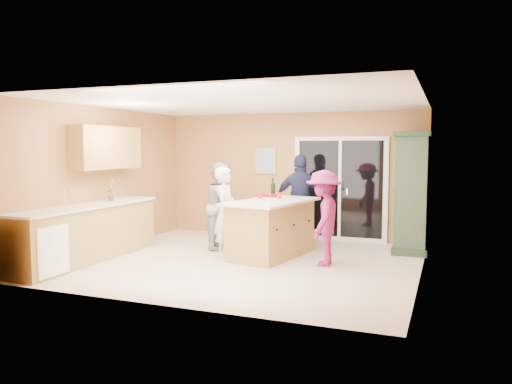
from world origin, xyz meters
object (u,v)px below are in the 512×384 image
(woman_white, at_px, (226,212))
(woman_grey, at_px, (222,205))
(woman_navy, at_px, (301,200))
(green_hutch, at_px, (412,193))
(woman_magenta, at_px, (324,218))
(kitchen_island, at_px, (271,230))

(woman_white, distance_m, woman_grey, 0.72)
(woman_navy, bearing_deg, green_hutch, 172.59)
(woman_white, height_order, woman_magenta, woman_white)
(woman_white, xyz_separation_m, woman_grey, (-0.36, 0.62, 0.03))
(kitchen_island, distance_m, green_hutch, 2.68)
(green_hutch, xyz_separation_m, woman_navy, (-2.03, -0.22, -0.18))
(woman_grey, relative_size, woman_magenta, 1.06)
(woman_white, relative_size, woman_navy, 0.89)
(kitchen_island, bearing_deg, woman_magenta, -6.89)
(kitchen_island, height_order, green_hutch, green_hutch)
(kitchen_island, bearing_deg, woman_navy, 90.68)
(woman_white, bearing_deg, green_hutch, -66.94)
(green_hutch, distance_m, woman_white, 3.40)
(kitchen_island, relative_size, woman_white, 1.30)
(woman_navy, bearing_deg, woman_magenta, 105.00)
(kitchen_island, xyz_separation_m, green_hutch, (2.22, 1.36, 0.59))
(green_hutch, distance_m, woman_navy, 2.05)
(woman_grey, height_order, woman_magenta, woman_grey)
(green_hutch, distance_m, woman_magenta, 2.10)
(woman_navy, distance_m, woman_magenta, 1.66)
(woman_navy, relative_size, woman_magenta, 1.15)
(green_hutch, height_order, woman_grey, green_hutch)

